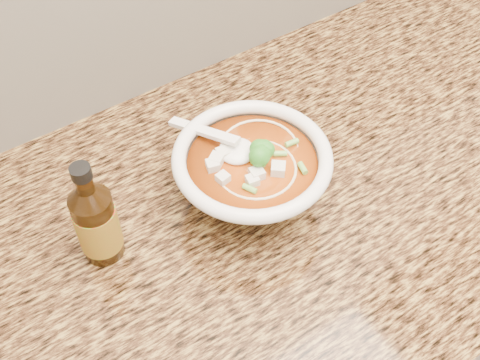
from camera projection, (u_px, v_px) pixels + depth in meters
cabinet at (322, 299)px, 1.30m from camera, size 4.00×0.65×0.86m
counter_slab at (352, 161)px, 0.96m from camera, size 4.00×0.68×0.04m
soup_bowl at (252, 176)px, 0.84m from camera, size 0.22×0.24×0.12m
hot_sauce_bottle at (96, 222)px, 0.78m from camera, size 0.06×0.06×0.17m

